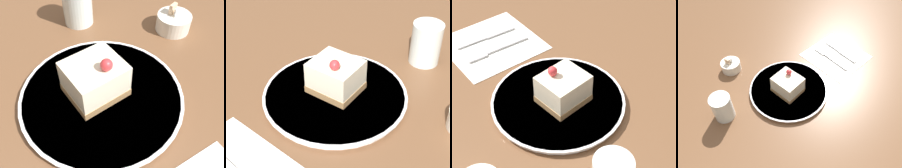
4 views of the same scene
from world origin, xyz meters
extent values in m
plane|color=brown|center=(0.00, 0.00, 0.00)|extent=(4.00, 4.00, 0.00)
cylinder|color=white|center=(0.01, 0.02, 0.01)|extent=(0.27, 0.27, 0.01)
cylinder|color=white|center=(0.01, 0.02, 0.01)|extent=(0.28, 0.28, 0.00)
cube|color=#9E7547|center=(0.00, 0.02, 0.02)|extent=(0.09, 0.10, 0.01)
cube|color=#EFE5C6|center=(0.00, 0.02, 0.05)|extent=(0.09, 0.10, 0.05)
sphere|color=red|center=(0.02, 0.03, 0.09)|extent=(0.02, 0.02, 0.02)
cube|color=white|center=(0.28, 0.02, 0.00)|extent=(0.22, 0.22, 0.00)
cube|color=silver|center=(0.25, 0.00, 0.01)|extent=(0.02, 0.12, 0.00)
cube|color=silver|center=(0.25, 0.08, 0.01)|extent=(0.02, 0.05, 0.00)
cube|color=silver|center=(0.31, -0.02, 0.01)|extent=(0.02, 0.08, 0.00)
cube|color=silver|center=(0.31, 0.07, 0.01)|extent=(0.01, 0.08, 0.00)
cylinder|color=silver|center=(-0.08, 0.26, 0.02)|extent=(0.08, 0.08, 0.04)
cube|color=#D8B28C|center=(-0.09, 0.26, 0.05)|extent=(0.01, 0.02, 0.02)
cube|color=white|center=(-0.07, 0.26, 0.05)|extent=(0.02, 0.02, 0.02)
cylinder|color=silver|center=(-0.22, 0.09, 0.05)|extent=(0.07, 0.07, 0.09)
camera|label=1|loc=(0.25, -0.10, 0.35)|focal=40.00mm
camera|label=2|loc=(0.44, 0.39, 0.48)|focal=60.00mm
camera|label=3|loc=(-0.44, 0.36, 0.56)|focal=60.00mm
camera|label=4|loc=(-0.33, -0.34, 0.63)|focal=35.00mm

